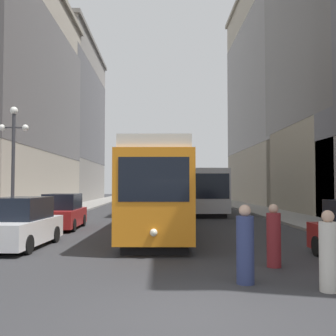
{
  "coord_description": "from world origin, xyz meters",
  "views": [
    {
      "loc": [
        -0.39,
        -7.1,
        2.25
      ],
      "look_at": [
        -0.12,
        6.62,
        2.85
      ],
      "focal_mm": 42.84,
      "sensor_mm": 36.0,
      "label": 1
    }
  ],
  "objects_px": {
    "parked_car_left_mid": "(20,224)",
    "streetcar": "(160,189)",
    "pedestrian_crossing_far": "(274,238)",
    "parked_car_left_near": "(62,213)",
    "pedestrian_crossing_near": "(328,254)",
    "pedestrian_on_sidewalk": "(245,247)",
    "transit_bus": "(201,189)",
    "lamp_post_left_near": "(13,149)"
  },
  "relations": [
    {
      "from": "streetcar",
      "to": "pedestrian_on_sidewalk",
      "type": "bearing_deg",
      "value": -77.83
    },
    {
      "from": "streetcar",
      "to": "pedestrian_on_sidewalk",
      "type": "xyz_separation_m",
      "value": [
        1.95,
        -10.44,
        -1.26
      ]
    },
    {
      "from": "parked_car_left_near",
      "to": "parked_car_left_mid",
      "type": "bearing_deg",
      "value": -90.77
    },
    {
      "from": "transit_bus",
      "to": "pedestrian_on_sidewalk",
      "type": "distance_m",
      "value": 23.64
    },
    {
      "from": "pedestrian_crossing_near",
      "to": "transit_bus",
      "type": "bearing_deg",
      "value": 60.55
    },
    {
      "from": "parked_car_left_near",
      "to": "lamp_post_left_near",
      "type": "xyz_separation_m",
      "value": [
        -1.9,
        -1.87,
        3.13
      ]
    },
    {
      "from": "streetcar",
      "to": "pedestrian_crossing_far",
      "type": "bearing_deg",
      "value": -68.33
    },
    {
      "from": "parked_car_left_mid",
      "to": "pedestrian_on_sidewalk",
      "type": "xyz_separation_m",
      "value": [
        7.03,
        -5.49,
        -0.0
      ]
    },
    {
      "from": "pedestrian_crossing_near",
      "to": "pedestrian_on_sidewalk",
      "type": "bearing_deg",
      "value": 126.57
    },
    {
      "from": "pedestrian_on_sidewalk",
      "to": "lamp_post_left_near",
      "type": "bearing_deg",
      "value": -17.13
    },
    {
      "from": "streetcar",
      "to": "pedestrian_crossing_far",
      "type": "height_order",
      "value": "streetcar"
    },
    {
      "from": "streetcar",
      "to": "transit_bus",
      "type": "bearing_deg",
      "value": 77.34
    },
    {
      "from": "parked_car_left_mid",
      "to": "transit_bus",
      "type": "bearing_deg",
      "value": 68.46
    },
    {
      "from": "streetcar",
      "to": "transit_bus",
      "type": "relative_size",
      "value": 1.22
    },
    {
      "from": "streetcar",
      "to": "pedestrian_on_sidewalk",
      "type": "relative_size",
      "value": 8.11
    },
    {
      "from": "pedestrian_crossing_far",
      "to": "pedestrian_on_sidewalk",
      "type": "distance_m",
      "value": 2.2
    },
    {
      "from": "streetcar",
      "to": "parked_car_left_near",
      "type": "distance_m",
      "value": 5.39
    },
    {
      "from": "streetcar",
      "to": "pedestrian_crossing_far",
      "type": "distance_m",
      "value": 9.23
    },
    {
      "from": "pedestrian_crossing_far",
      "to": "parked_car_left_mid",
      "type": "bearing_deg",
      "value": -155.27
    },
    {
      "from": "pedestrian_on_sidewalk",
      "to": "transit_bus",
      "type": "bearing_deg",
      "value": -62.58
    },
    {
      "from": "parked_car_left_mid",
      "to": "streetcar",
      "type": "bearing_deg",
      "value": 47.7
    },
    {
      "from": "streetcar",
      "to": "parked_car_left_mid",
      "type": "height_order",
      "value": "streetcar"
    },
    {
      "from": "pedestrian_crossing_near",
      "to": "pedestrian_crossing_far",
      "type": "distance_m",
      "value": 2.6
    },
    {
      "from": "parked_car_left_near",
      "to": "transit_bus",
      "type": "bearing_deg",
      "value": 53.78
    },
    {
      "from": "parked_car_left_near",
      "to": "parked_car_left_mid",
      "type": "relative_size",
      "value": 0.96
    },
    {
      "from": "transit_bus",
      "to": "pedestrian_crossing_far",
      "type": "distance_m",
      "value": 21.75
    },
    {
      "from": "pedestrian_crossing_far",
      "to": "pedestrian_on_sidewalk",
      "type": "xyz_separation_m",
      "value": [
        -1.19,
        -1.85,
        0.03
      ]
    },
    {
      "from": "transit_bus",
      "to": "parked_car_left_mid",
      "type": "height_order",
      "value": "transit_bus"
    },
    {
      "from": "transit_bus",
      "to": "lamp_post_left_near",
      "type": "height_order",
      "value": "lamp_post_left_near"
    },
    {
      "from": "streetcar",
      "to": "parked_car_left_mid",
      "type": "distance_m",
      "value": 7.2
    },
    {
      "from": "lamp_post_left_near",
      "to": "transit_bus",
      "type": "bearing_deg",
      "value": 53.03
    },
    {
      "from": "parked_car_left_near",
      "to": "pedestrian_crossing_near",
      "type": "xyz_separation_m",
      "value": [
        8.66,
        -12.46,
        -0.04
      ]
    },
    {
      "from": "transit_bus",
      "to": "pedestrian_crossing_near",
      "type": "xyz_separation_m",
      "value": [
        0.25,
        -24.28,
        -1.15
      ]
    },
    {
      "from": "transit_bus",
      "to": "pedestrian_crossing_near",
      "type": "height_order",
      "value": "transit_bus"
    },
    {
      "from": "parked_car_left_mid",
      "to": "pedestrian_on_sidewalk",
      "type": "height_order",
      "value": "parked_car_left_mid"
    },
    {
      "from": "parked_car_left_mid",
      "to": "pedestrian_crossing_near",
      "type": "xyz_separation_m",
      "value": [
        8.66,
        -6.19,
        -0.04
      ]
    },
    {
      "from": "streetcar",
      "to": "pedestrian_crossing_near",
      "type": "bearing_deg",
      "value": -70.61
    },
    {
      "from": "streetcar",
      "to": "transit_bus",
      "type": "xyz_separation_m",
      "value": [
        3.33,
        13.14,
        -0.15
      ]
    },
    {
      "from": "pedestrian_crossing_far",
      "to": "lamp_post_left_near",
      "type": "height_order",
      "value": "lamp_post_left_near"
    },
    {
      "from": "parked_car_left_near",
      "to": "pedestrian_crossing_near",
      "type": "height_order",
      "value": "parked_car_left_near"
    },
    {
      "from": "transit_bus",
      "to": "parked_car_left_near",
      "type": "relative_size",
      "value": 2.72
    },
    {
      "from": "transit_bus",
      "to": "lamp_post_left_near",
      "type": "relative_size",
      "value": 2.05
    }
  ]
}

